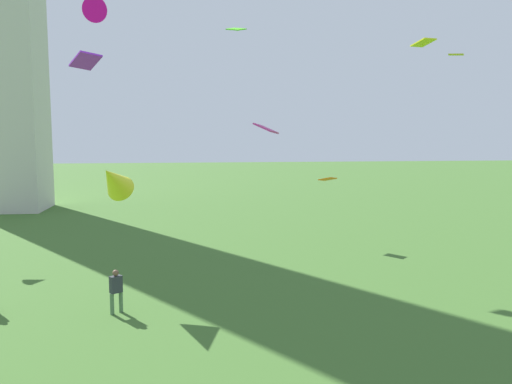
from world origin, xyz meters
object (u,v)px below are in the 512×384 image
object	(u,v)px
kite_flying_8	(328,179)
kite_flying_9	(101,8)
kite_flying_4	(423,43)
kite_flying_1	(236,29)
kite_flying_2	(266,128)
kite_flying_10	(456,55)
kite_flying_3	(85,61)
person_2	(116,289)
kite_flying_5	(114,180)

from	to	relation	value
kite_flying_8	kite_flying_9	distance (m)	17.12
kite_flying_8	kite_flying_9	bearing A→B (deg)	-111.02
kite_flying_8	kite_flying_9	xyz separation A→B (m)	(-13.56, -3.93, 9.68)
kite_flying_4	kite_flying_1	bearing A→B (deg)	29.54
kite_flying_2	kite_flying_8	distance (m)	17.66
kite_flying_1	kite_flying_9	bearing A→B (deg)	-104.36
kite_flying_8	kite_flying_10	size ratio (longest dim) A/B	1.27
kite_flying_1	kite_flying_10	world-z (taller)	kite_flying_1
kite_flying_3	kite_flying_8	xyz separation A→B (m)	(11.69, 18.38, -5.16)
kite_flying_2	kite_flying_3	world-z (taller)	kite_flying_3
person_2	kite_flying_1	size ratio (longest dim) A/B	1.40
kite_flying_1	kite_flying_5	bearing A→B (deg)	-72.30
kite_flying_2	kite_flying_5	world-z (taller)	kite_flying_2
kite_flying_5	kite_flying_10	bearing A→B (deg)	31.62
kite_flying_2	kite_flying_5	size ratio (longest dim) A/B	0.49
person_2	kite_flying_3	world-z (taller)	kite_flying_3
kite_flying_5	kite_flying_8	distance (m)	15.98
kite_flying_2	kite_flying_4	xyz separation A→B (m)	(8.69, 7.46, 4.16)
kite_flying_10	kite_flying_2	bearing A→B (deg)	-108.89
kite_flying_4	kite_flying_5	bearing A→B (deg)	80.62
kite_flying_1	kite_flying_2	bearing A→B (deg)	-41.32
kite_flying_1	kite_flying_4	world-z (taller)	kite_flying_1
person_2	kite_flying_5	world-z (taller)	kite_flying_5
person_2	kite_flying_4	distance (m)	18.28
person_2	kite_flying_1	bearing A→B (deg)	28.04
kite_flying_3	kite_flying_10	bearing A→B (deg)	-86.99
kite_flying_5	kite_flying_4	bearing A→B (deg)	22.56
kite_flying_2	kite_flying_5	distance (m)	8.74
kite_flying_2	kite_flying_8	xyz separation A→B (m)	(6.23, 16.20, -3.26)
kite_flying_5	kite_flying_8	bearing A→B (deg)	56.68
kite_flying_2	kite_flying_5	xyz separation A→B (m)	(-5.99, 5.96, -2.23)
kite_flying_3	kite_flying_5	distance (m)	9.14
person_2	kite_flying_8	size ratio (longest dim) A/B	1.47
kite_flying_2	kite_flying_3	size ratio (longest dim) A/B	1.09
kite_flying_3	kite_flying_4	xyz separation A→B (m)	(14.15, 9.64, 2.26)
kite_flying_1	kite_flying_4	distance (m)	12.18
kite_flying_5	kite_flying_9	xyz separation A→B (m)	(-1.34, 6.32, 8.65)
person_2	kite_flying_4	xyz separation A→B (m)	(14.34, 3.98, 10.61)
kite_flying_4	kite_flying_5	xyz separation A→B (m)	(-14.68, -1.50, -6.40)
kite_flying_2	kite_flying_9	world-z (taller)	kite_flying_9
kite_flying_1	kite_flying_3	bearing A→B (deg)	-57.90
kite_flying_1	kite_flying_2	world-z (taller)	kite_flying_1
kite_flying_8	kite_flying_2	bearing A→B (deg)	-58.20
kite_flying_3	kite_flying_8	world-z (taller)	kite_flying_3
kite_flying_5	kite_flying_10	world-z (taller)	kite_flying_10
kite_flying_5	kite_flying_10	distance (m)	19.68
kite_flying_9	kite_flying_5	bearing A→B (deg)	112.23
kite_flying_5	kite_flying_9	bearing A→B (deg)	118.70
kite_flying_4	kite_flying_9	xyz separation A→B (m)	(-16.02, 4.81, 2.25)
kite_flying_4	kite_flying_10	distance (m)	4.68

